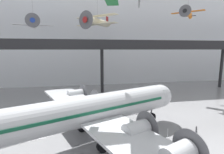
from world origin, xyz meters
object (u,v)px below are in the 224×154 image
object	(u,v)px
airliner_silver_main	(88,111)
stanchion_barrier	(168,135)
suspended_plane_orange_highwing	(188,14)
suspended_plane_white_twin	(34,24)
suspended_plane_cream_biplane	(97,22)
info_sign_pedestal	(196,132)

from	to	relation	value
airliner_silver_main	stanchion_barrier	bearing A→B (deg)	-27.82
suspended_plane_orange_highwing	suspended_plane_white_twin	xyz separation A→B (m)	(-30.53, 6.53, -1.78)
suspended_plane_cream_biplane	suspended_plane_white_twin	bearing A→B (deg)	-52.40
suspended_plane_cream_biplane	stanchion_barrier	xyz separation A→B (m)	(5.24, -21.73, -14.97)
suspended_plane_white_twin	suspended_plane_orange_highwing	bearing A→B (deg)	67.95
suspended_plane_cream_biplane	airliner_silver_main	bearing A→B (deg)	35.10
suspended_plane_cream_biplane	suspended_plane_orange_highwing	distance (m)	18.29
suspended_plane_cream_biplane	suspended_plane_white_twin	size ratio (longest dim) A/B	1.03
airliner_silver_main	info_sign_pedestal	size ratio (longest dim) A/B	21.89
suspended_plane_white_twin	info_sign_pedestal	distance (m)	34.84
info_sign_pedestal	airliner_silver_main	bearing A→B (deg)	-159.15
suspended_plane_orange_highwing	stanchion_barrier	bearing A→B (deg)	9.05
suspended_plane_white_twin	suspended_plane_cream_biplane	bearing A→B (deg)	73.81
suspended_plane_white_twin	stanchion_barrier	world-z (taller)	suspended_plane_white_twin
suspended_plane_orange_highwing	info_sign_pedestal	bearing A→B (deg)	17.43
suspended_plane_cream_biplane	info_sign_pedestal	xyz separation A→B (m)	(8.54, -21.93, -14.84)
airliner_silver_main	stanchion_barrier	world-z (taller)	airliner_silver_main
suspended_plane_orange_highwing	suspended_plane_white_twin	size ratio (longest dim) A/B	0.80
suspended_plane_orange_highwing	airliner_silver_main	bearing A→B (deg)	-7.17
airliner_silver_main	suspended_plane_cream_biplane	world-z (taller)	suspended_plane_cream_biplane
suspended_plane_white_twin	stanchion_barrier	bearing A→B (deg)	28.27
airliner_silver_main	suspended_plane_orange_highwing	distance (m)	29.20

